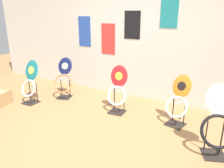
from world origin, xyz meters
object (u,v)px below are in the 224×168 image
toilet_seat_display_navy_moon (64,81)px  toilet_seat_display_crimson_swirl (118,91)px  toilet_seat_display_teal_sax (30,83)px  toilet_seat_display_white_plain (218,124)px  toilet_seat_display_orange_sun (178,102)px

toilet_seat_display_navy_moon → toilet_seat_display_crimson_swirl: (1.34, -0.09, 0.04)m
toilet_seat_display_teal_sax → toilet_seat_display_white_plain: bearing=-0.9°
toilet_seat_display_navy_moon → toilet_seat_display_teal_sax: 0.67m
toilet_seat_display_navy_moon → toilet_seat_display_white_plain: size_ratio=0.91×
toilet_seat_display_white_plain → toilet_seat_display_crimson_swirl: bearing=163.1°
toilet_seat_display_navy_moon → toilet_seat_display_white_plain: 3.06m
toilet_seat_display_teal_sax → toilet_seat_display_orange_sun: bearing=10.6°
toilet_seat_display_navy_moon → toilet_seat_display_teal_sax: toilet_seat_display_teal_sax is taller
toilet_seat_display_crimson_swirl → toilet_seat_display_navy_moon: bearing=176.1°
toilet_seat_display_teal_sax → toilet_seat_display_crimson_swirl: bearing=14.6°
toilet_seat_display_orange_sun → toilet_seat_display_white_plain: 0.84m
toilet_seat_display_navy_moon → toilet_seat_display_orange_sun: 2.39m
toilet_seat_display_crimson_swirl → toilet_seat_display_teal_sax: (-1.72, -0.45, 0.00)m
toilet_seat_display_crimson_swirl → toilet_seat_display_orange_sun: bearing=3.9°
toilet_seat_display_teal_sax → toilet_seat_display_navy_moon: bearing=54.5°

